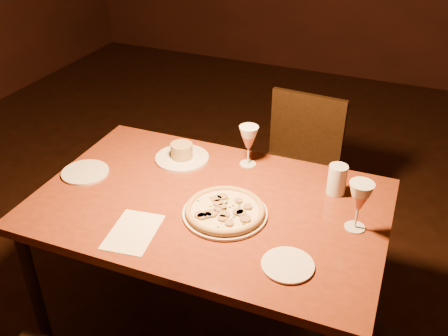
% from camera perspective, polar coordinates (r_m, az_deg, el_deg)
% --- Properties ---
extents(floor, '(7.00, 7.00, 0.00)m').
position_cam_1_polar(floor, '(2.52, 0.52, -17.70)').
color(floor, black).
rests_on(floor, ground).
extents(dining_table, '(1.42, 0.93, 0.75)m').
position_cam_1_polar(dining_table, '(2.05, -1.67, -5.35)').
color(dining_table, maroon).
rests_on(dining_table, floor).
extents(chair_far, '(0.44, 0.44, 0.86)m').
position_cam_1_polar(chair_far, '(2.78, 8.32, 0.30)').
color(chair_far, black).
rests_on(chair_far, floor).
extents(pizza_plate, '(0.33, 0.33, 0.04)m').
position_cam_1_polar(pizza_plate, '(1.93, 0.11, -4.88)').
color(pizza_plate, white).
rests_on(pizza_plate, dining_table).
extents(ramekin_saucer, '(0.25, 0.25, 0.08)m').
position_cam_1_polar(ramekin_saucer, '(2.28, -4.83, 1.58)').
color(ramekin_saucer, white).
rests_on(ramekin_saucer, dining_table).
extents(wine_glass_far, '(0.09, 0.09, 0.19)m').
position_cam_1_polar(wine_glass_far, '(2.20, 2.81, 2.53)').
color(wine_glass_far, '#C76F53').
rests_on(wine_glass_far, dining_table).
extents(wine_glass_right, '(0.09, 0.09, 0.20)m').
position_cam_1_polar(wine_glass_right, '(1.88, 15.11, -4.23)').
color(wine_glass_right, '#C76F53').
rests_on(wine_glass_right, dining_table).
extents(water_tumbler, '(0.08, 0.08, 0.13)m').
position_cam_1_polar(water_tumbler, '(2.08, 12.80, -1.30)').
color(water_tumbler, silver).
rests_on(water_tumbler, dining_table).
extents(side_plate_left, '(0.20, 0.20, 0.01)m').
position_cam_1_polar(side_plate_left, '(2.27, -15.58, -0.47)').
color(side_plate_left, white).
rests_on(side_plate_left, dining_table).
extents(side_plate_near, '(0.18, 0.18, 0.01)m').
position_cam_1_polar(side_plate_near, '(1.73, 7.29, -10.94)').
color(side_plate_near, white).
rests_on(side_plate_near, dining_table).
extents(menu_card, '(0.20, 0.26, 0.00)m').
position_cam_1_polar(menu_card, '(1.89, -10.34, -7.18)').
color(menu_card, white).
rests_on(menu_card, dining_table).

